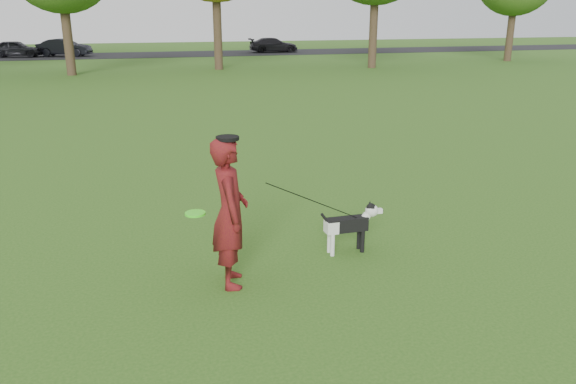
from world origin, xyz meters
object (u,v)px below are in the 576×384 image
object	(u,v)px
car_left	(16,49)
man	(230,213)
dog	(351,223)
car_mid	(64,48)
car_right	(273,45)

from	to	relation	value
car_left	man	bearing A→B (deg)	-160.74
man	dog	distance (m)	1.86
man	car_mid	distance (m)	40.85
car_mid	car_right	size ratio (longest dim) A/B	0.96
man	car_left	bearing A→B (deg)	18.39
man	dog	size ratio (longest dim) A/B	1.98
man	car_mid	world-z (taller)	man
dog	car_right	bearing A→B (deg)	76.71
car_right	man	bearing A→B (deg)	166.57
dog	man	bearing A→B (deg)	-164.71
car_left	car_mid	xyz separation A→B (m)	(3.35, 0.00, 0.03)
man	car_left	distance (m)	41.41
man	dog	world-z (taller)	man
man	car_right	world-z (taller)	man
man	car_right	xyz separation A→B (m)	(11.20, 40.53, -0.29)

